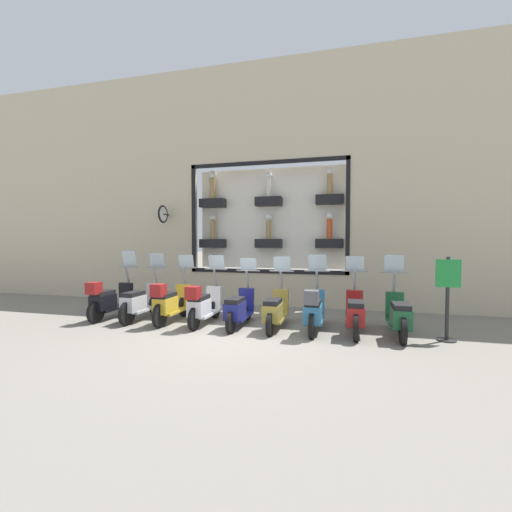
{
  "coord_description": "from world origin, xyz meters",
  "views": [
    {
      "loc": [
        -6.77,
        -2.34,
        1.95
      ],
      "look_at": [
        2.13,
        -0.01,
        1.58
      ],
      "focal_mm": 24.0,
      "sensor_mm": 36.0,
      "label": 1
    }
  ],
  "objects_px": {
    "scooter_green_0": "(399,316)",
    "scooter_white_5": "(203,305)",
    "scooter_red_1": "(355,313)",
    "scooter_navy_4": "(239,309)",
    "scooter_black_8": "(109,300)",
    "scooter_teal_2": "(314,310)",
    "scooter_silver_7": "(140,302)",
    "scooter_yellow_6": "(170,303)",
    "scooter_olive_3": "(275,310)",
    "shop_sign_post": "(448,296)"
  },
  "relations": [
    {
      "from": "scooter_silver_7",
      "to": "shop_sign_post",
      "type": "bearing_deg",
      "value": -90.35
    },
    {
      "from": "scooter_green_0",
      "to": "scooter_white_5",
      "type": "bearing_deg",
      "value": 90.86
    },
    {
      "from": "scooter_navy_4",
      "to": "scooter_black_8",
      "type": "relative_size",
      "value": 0.99
    },
    {
      "from": "scooter_red_1",
      "to": "scooter_navy_4",
      "type": "xyz_separation_m",
      "value": [
        -0.01,
        2.58,
        -0.03
      ]
    },
    {
      "from": "scooter_red_1",
      "to": "scooter_olive_3",
      "type": "distance_m",
      "value": 1.72
    },
    {
      "from": "scooter_yellow_6",
      "to": "scooter_teal_2",
      "type": "bearing_deg",
      "value": -90.08
    },
    {
      "from": "scooter_olive_3",
      "to": "scooter_red_1",
      "type": "bearing_deg",
      "value": -89.78
    },
    {
      "from": "scooter_teal_2",
      "to": "shop_sign_post",
      "type": "distance_m",
      "value": 2.64
    },
    {
      "from": "scooter_red_1",
      "to": "scooter_black_8",
      "type": "distance_m",
      "value": 6.01
    },
    {
      "from": "scooter_teal_2",
      "to": "scooter_silver_7",
      "type": "bearing_deg",
      "value": 89.16
    },
    {
      "from": "scooter_olive_3",
      "to": "shop_sign_post",
      "type": "xyz_separation_m",
      "value": [
        -0.03,
        -3.46,
        0.47
      ]
    },
    {
      "from": "scooter_red_1",
      "to": "scooter_black_8",
      "type": "height_order",
      "value": "scooter_black_8"
    },
    {
      "from": "shop_sign_post",
      "to": "scooter_navy_4",
      "type": "bearing_deg",
      "value": 89.57
    },
    {
      "from": "scooter_teal_2",
      "to": "scooter_yellow_6",
      "type": "bearing_deg",
      "value": 89.92
    },
    {
      "from": "scooter_yellow_6",
      "to": "scooter_white_5",
      "type": "bearing_deg",
      "value": -90.48
    },
    {
      "from": "scooter_black_8",
      "to": "scooter_red_1",
      "type": "bearing_deg",
      "value": -89.45
    },
    {
      "from": "scooter_red_1",
      "to": "scooter_yellow_6",
      "type": "distance_m",
      "value": 4.3
    },
    {
      "from": "scooter_green_0",
      "to": "scooter_silver_7",
      "type": "xyz_separation_m",
      "value": [
        0.0,
        6.01,
        0.01
      ]
    },
    {
      "from": "scooter_navy_4",
      "to": "scooter_yellow_6",
      "type": "bearing_deg",
      "value": 91.61
    },
    {
      "from": "scooter_green_0",
      "to": "scooter_black_8",
      "type": "height_order",
      "value": "scooter_black_8"
    },
    {
      "from": "scooter_teal_2",
      "to": "scooter_white_5",
      "type": "distance_m",
      "value": 2.58
    },
    {
      "from": "scooter_green_0",
      "to": "scooter_yellow_6",
      "type": "bearing_deg",
      "value": 90.63
    },
    {
      "from": "scooter_silver_7",
      "to": "scooter_yellow_6",
      "type": "bearing_deg",
      "value": -93.88
    },
    {
      "from": "scooter_navy_4",
      "to": "scooter_white_5",
      "type": "bearing_deg",
      "value": 93.69
    },
    {
      "from": "scooter_white_5",
      "to": "scooter_red_1",
      "type": "bearing_deg",
      "value": -88.93
    },
    {
      "from": "scooter_red_1",
      "to": "scooter_white_5",
      "type": "height_order",
      "value": "scooter_red_1"
    },
    {
      "from": "scooter_olive_3",
      "to": "scooter_navy_4",
      "type": "distance_m",
      "value": 0.86
    },
    {
      "from": "scooter_olive_3",
      "to": "scooter_yellow_6",
      "type": "xyz_separation_m",
      "value": [
        -0.05,
        2.58,
        0.06
      ]
    },
    {
      "from": "scooter_navy_4",
      "to": "shop_sign_post",
      "type": "bearing_deg",
      "value": -90.43
    },
    {
      "from": "scooter_green_0",
      "to": "shop_sign_post",
      "type": "relative_size",
      "value": 1.09
    },
    {
      "from": "scooter_black_8",
      "to": "scooter_olive_3",
      "type": "bearing_deg",
      "value": -89.32
    },
    {
      "from": "scooter_black_8",
      "to": "scooter_silver_7",
      "type": "bearing_deg",
      "value": -86.1
    },
    {
      "from": "scooter_yellow_6",
      "to": "scooter_silver_7",
      "type": "bearing_deg",
      "value": 86.12
    },
    {
      "from": "scooter_teal_2",
      "to": "scooter_silver_7",
      "type": "xyz_separation_m",
      "value": [
        0.06,
        4.3,
        -0.03
      ]
    },
    {
      "from": "scooter_olive_3",
      "to": "scooter_yellow_6",
      "type": "distance_m",
      "value": 2.58
    },
    {
      "from": "scooter_white_5",
      "to": "shop_sign_post",
      "type": "relative_size",
      "value": 1.08
    },
    {
      "from": "scooter_olive_3",
      "to": "scooter_silver_7",
      "type": "height_order",
      "value": "scooter_silver_7"
    },
    {
      "from": "scooter_silver_7",
      "to": "scooter_red_1",
      "type": "bearing_deg",
      "value": -90.01
    },
    {
      "from": "scooter_olive_3",
      "to": "scooter_green_0",
      "type": "bearing_deg",
      "value": -89.86
    },
    {
      "from": "scooter_red_1",
      "to": "scooter_teal_2",
      "type": "xyz_separation_m",
      "value": [
        -0.06,
        0.86,
        0.03
      ]
    },
    {
      "from": "scooter_white_5",
      "to": "scooter_silver_7",
      "type": "bearing_deg",
      "value": 87.82
    },
    {
      "from": "scooter_green_0",
      "to": "scooter_silver_7",
      "type": "relative_size",
      "value": 1.0
    },
    {
      "from": "scooter_black_8",
      "to": "shop_sign_post",
      "type": "xyz_separation_m",
      "value": [
        0.02,
        -7.76,
        0.41
      ]
    },
    {
      "from": "scooter_olive_3",
      "to": "scooter_silver_7",
      "type": "bearing_deg",
      "value": 89.87
    },
    {
      "from": "scooter_red_1",
      "to": "scooter_olive_3",
      "type": "relative_size",
      "value": 1.01
    },
    {
      "from": "scooter_yellow_6",
      "to": "scooter_black_8",
      "type": "xyz_separation_m",
      "value": [
        -0.0,
        1.72,
        -0.0
      ]
    },
    {
      "from": "scooter_olive_3",
      "to": "scooter_white_5",
      "type": "height_order",
      "value": "scooter_white_5"
    },
    {
      "from": "scooter_olive_3",
      "to": "scooter_yellow_6",
      "type": "height_order",
      "value": "scooter_yellow_6"
    },
    {
      "from": "scooter_silver_7",
      "to": "scooter_black_8",
      "type": "xyz_separation_m",
      "value": [
        -0.06,
        0.86,
        0.04
      ]
    },
    {
      "from": "scooter_red_1",
      "to": "scooter_silver_7",
      "type": "distance_m",
      "value": 5.15
    }
  ]
}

